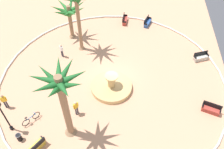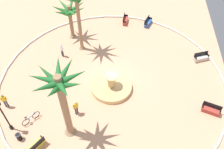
{
  "view_description": "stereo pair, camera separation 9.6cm",
  "coord_description": "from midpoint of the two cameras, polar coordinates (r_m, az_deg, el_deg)",
  "views": [
    {
      "loc": [
        15.86,
        1.82,
        17.58
      ],
      "look_at": [
        0.39,
        0.02,
        1.0
      ],
      "focal_mm": 37.96,
      "sensor_mm": 36.0,
      "label": 1
    },
    {
      "loc": [
        15.85,
        1.91,
        17.58
      ],
      "look_at": [
        0.39,
        0.02,
        1.0
      ],
      "focal_mm": 37.96,
      "sensor_mm": 36.0,
      "label": 2
    }
  ],
  "objects": [
    {
      "name": "ground_plane",
      "position": [
        23.75,
        0.18,
        -0.98
      ],
      "size": [
        80.0,
        80.0,
        0.0
      ],
      "primitive_type": "plane",
      "color": "tan"
    },
    {
      "name": "plaza_curb",
      "position": [
        23.67,
        0.18,
        -0.81
      ],
      "size": [
        22.3,
        22.3,
        0.2
      ],
      "primitive_type": "torus",
      "color": "silver",
      "rests_on": "ground"
    },
    {
      "name": "fountain",
      "position": [
        22.69,
        -0.03,
        -2.9
      ],
      "size": [
        3.92,
        3.92,
        1.81
      ],
      "color": "tan",
      "rests_on": "ground"
    },
    {
      "name": "palm_tree_near_fountain",
      "position": [
        27.35,
        -10.12,
        14.53
      ],
      "size": [
        4.02,
        3.99,
        4.33
      ],
      "color": "#8E6B4C",
      "rests_on": "ground"
    },
    {
      "name": "palm_tree_by_curb",
      "position": [
        16.24,
        -12.07,
        -4.04
      ],
      "size": [
        3.77,
        3.83,
        7.01
      ],
      "color": "#8E6B4C",
      "rests_on": "ground"
    },
    {
      "name": "palm_tree_mid_plaza",
      "position": [
        23.93,
        -8.41,
        16.95
      ],
      "size": [
        3.96,
        4.14,
        7.21
      ],
      "color": "#8E6B4C",
      "rests_on": "ground"
    },
    {
      "name": "bench_east",
      "position": [
        30.98,
        3.27,
        12.9
      ],
      "size": [
        1.62,
        0.58,
        1.0
      ],
      "color": "#B73D33",
      "rests_on": "ground"
    },
    {
      "name": "bench_west",
      "position": [
        27.14,
        20.72,
        3.78
      ],
      "size": [
        1.08,
        1.67,
        1.0
      ],
      "color": "beige",
      "rests_on": "ground"
    },
    {
      "name": "bench_north",
      "position": [
        20.1,
        -17.73,
        -16.17
      ],
      "size": [
        1.62,
        1.27,
        1.0
      ],
      "color": "gold",
      "rests_on": "ground"
    },
    {
      "name": "bench_southeast",
      "position": [
        30.83,
        8.71,
        12.22
      ],
      "size": [
        1.68,
        1.0,
        1.0
      ],
      "color": "#335BA8",
      "rests_on": "ground"
    },
    {
      "name": "bench_southwest",
      "position": [
        22.69,
        22.79,
        -7.88
      ],
      "size": [
        0.98,
        1.68,
        1.0
      ],
      "color": "#B73D33",
      "rests_on": "ground"
    },
    {
      "name": "lamppost",
      "position": [
        20.28,
        -24.68,
        -8.47
      ],
      "size": [
        0.32,
        0.32,
        3.84
      ],
      "color": "black",
      "rests_on": "ground"
    },
    {
      "name": "trash_bin",
      "position": [
        20.92,
        -21.42,
        -13.76
      ],
      "size": [
        0.46,
        0.46,
        0.73
      ],
      "color": "black",
      "rests_on": "ground"
    },
    {
      "name": "bicycle_red_frame",
      "position": [
        21.55,
        -18.85,
        -9.97
      ],
      "size": [
        1.41,
        1.09,
        0.94
      ],
      "color": "black",
      "rests_on": "ground"
    },
    {
      "name": "person_cyclist_helmet",
      "position": [
        22.85,
        -24.42,
        -5.66
      ],
      "size": [
        0.3,
        0.5,
        1.69
      ],
      "color": "#33333D",
      "rests_on": "ground"
    },
    {
      "name": "person_cyclist_photo",
      "position": [
        20.61,
        -8.57,
        -7.76
      ],
      "size": [
        0.43,
        0.37,
        1.7
      ],
      "color": "#33333D",
      "rests_on": "ground"
    },
    {
      "name": "person_pedestrian_stroll",
      "position": [
        26.02,
        -11.89,
        5.85
      ],
      "size": [
        0.36,
        0.46,
        1.68
      ],
      "color": "#33333D",
      "rests_on": "ground"
    }
  ]
}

